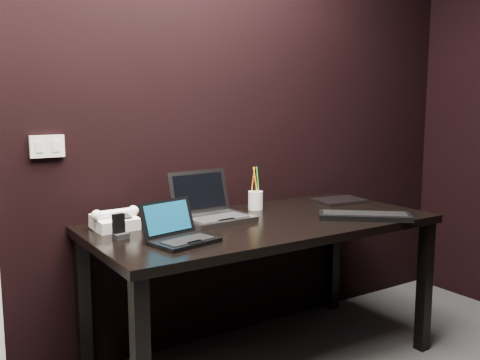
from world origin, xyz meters
TOP-DOWN VIEW (x-y plane):
  - wall_back at (0.00, 1.80)m, footprint 4.00×0.00m
  - wall_switch at (-0.62, 1.79)m, footprint 0.15×0.02m
  - desk at (0.30, 1.40)m, footprint 1.70×0.80m
  - netbook at (-0.23, 1.26)m, footprint 0.30×0.28m
  - silver_laptop at (0.09, 1.55)m, footprint 0.36×0.33m
  - ext_keyboard at (0.75, 1.16)m, footprint 0.45×0.41m
  - closed_laptop at (0.95, 1.55)m, footprint 0.30×0.23m
  - desk_phone at (-0.38, 1.62)m, footprint 0.23×0.18m
  - mobile_phone at (-0.42, 1.46)m, footprint 0.07×0.06m
  - pen_cup at (0.42, 1.65)m, footprint 0.09×0.09m

SIDE VIEW (x-z plane):
  - desk at x=0.30m, z-range 0.29..1.03m
  - closed_laptop at x=0.95m, z-range 0.74..0.76m
  - ext_keyboard at x=0.75m, z-range 0.74..0.77m
  - netbook at x=-0.23m, z-range 0.69..0.86m
  - mobile_phone at x=-0.42m, z-range 0.73..0.83m
  - desk_phone at x=-0.38m, z-range 0.73..0.84m
  - silver_laptop at x=0.09m, z-range 0.67..0.90m
  - pen_cup at x=0.42m, z-range 0.68..0.91m
  - wall_switch at x=-0.62m, z-range 1.07..1.17m
  - wall_back at x=0.00m, z-range -0.70..3.30m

